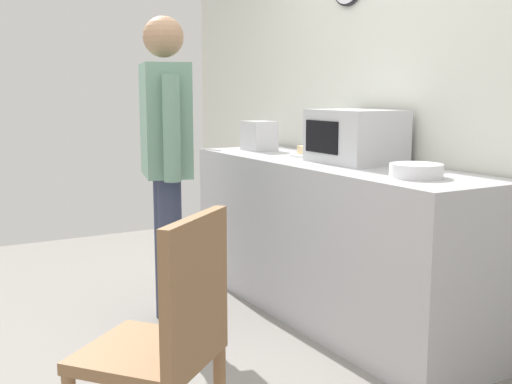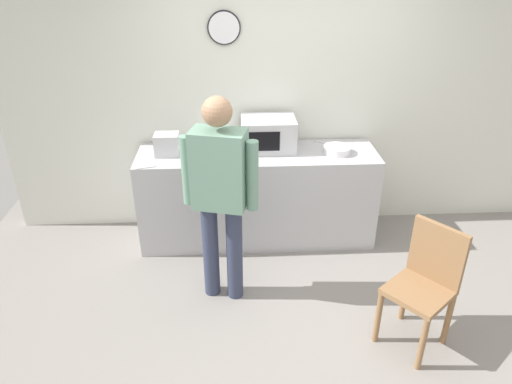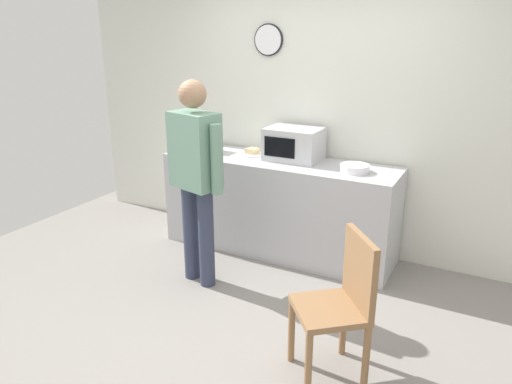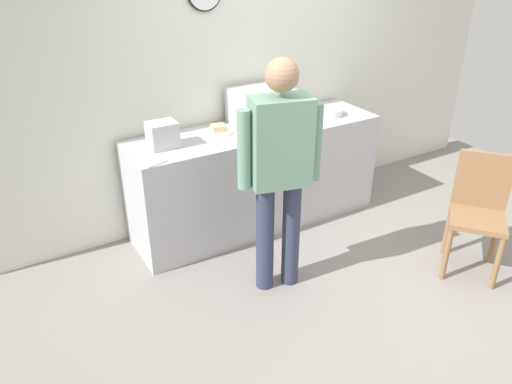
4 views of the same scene
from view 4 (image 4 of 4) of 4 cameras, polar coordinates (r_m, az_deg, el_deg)
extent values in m
plane|color=gray|center=(4.02, 12.49, -9.91)|extent=(6.00, 6.00, 0.00)
cube|color=silver|center=(4.61, 0.50, 13.78)|extent=(5.40, 0.10, 2.60)
cube|color=#B7B7BC|center=(4.46, 0.01, 1.75)|extent=(2.24, 0.62, 0.92)
cube|color=silver|center=(4.36, 0.57, 9.75)|extent=(0.50, 0.38, 0.30)
cube|color=black|center=(4.18, 1.24, 8.92)|extent=(0.30, 0.01, 0.18)
cylinder|color=white|center=(4.19, -4.28, 6.86)|extent=(0.24, 0.24, 0.01)
cube|color=#D0B37E|center=(4.18, -4.29, 7.27)|extent=(0.13, 0.13, 0.05)
cylinder|color=white|center=(4.64, 8.23, 9.03)|extent=(0.25, 0.25, 0.07)
cube|color=silver|center=(3.92, -10.56, 6.41)|extent=(0.22, 0.18, 0.20)
cube|color=silver|center=(3.66, -11.13, 3.15)|extent=(0.17, 0.07, 0.01)
cube|color=silver|center=(4.78, 5.02, 9.43)|extent=(0.15, 0.11, 0.01)
cylinder|color=#303750|center=(3.70, 3.99, -4.72)|extent=(0.13, 0.13, 0.86)
cylinder|color=#303750|center=(3.65, 1.02, -5.20)|extent=(0.13, 0.13, 0.86)
cube|color=gray|center=(3.34, 2.78, 5.71)|extent=(0.45, 0.33, 0.61)
cylinder|color=gray|center=(3.43, 6.74, 5.64)|extent=(0.09, 0.09, 0.55)
cylinder|color=gray|center=(3.28, -1.39, 4.77)|extent=(0.09, 0.09, 0.55)
sphere|color=#A37A5B|center=(3.20, 2.96, 13.13)|extent=(0.22, 0.22, 0.22)
cylinder|color=olive|center=(4.09, 20.82, -6.61)|extent=(0.04, 0.04, 0.45)
cylinder|color=olive|center=(4.13, 25.73, -7.32)|extent=(0.04, 0.04, 0.45)
cylinder|color=olive|center=(4.40, 20.90, -4.12)|extent=(0.04, 0.04, 0.45)
cylinder|color=olive|center=(4.43, 25.46, -4.80)|extent=(0.04, 0.04, 0.45)
cube|color=olive|center=(4.14, 23.85, -2.82)|extent=(0.56, 0.56, 0.04)
cube|color=olive|center=(4.19, 24.41, 1.25)|extent=(0.29, 0.33, 0.45)
camera|label=1|loc=(5.24, 44.05, 7.96)|focal=44.11mm
camera|label=2|loc=(1.93, 82.79, 12.00)|focal=33.34mm
camera|label=3|loc=(3.91, 66.37, 6.37)|focal=33.43mm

